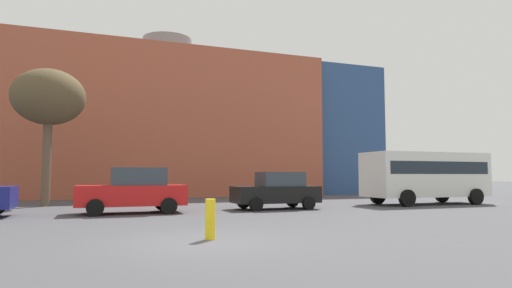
% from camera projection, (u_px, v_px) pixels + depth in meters
% --- Properties ---
extents(ground_plane, '(200.00, 200.00, 0.00)m').
position_uv_depth(ground_plane, '(204.00, 242.00, 9.72)').
color(ground_plane, '#47474C').
extents(building_backdrop, '(35.30, 11.55, 12.83)m').
position_uv_depth(building_backdrop, '(166.00, 128.00, 34.99)').
color(building_backdrop, '#B2563D').
rests_on(building_backdrop, ground_plane).
extents(parked_car_2, '(4.23, 2.07, 1.83)m').
position_uv_depth(parked_car_2, '(133.00, 191.00, 17.28)').
color(parked_car_2, red).
rests_on(parked_car_2, ground_plane).
extents(parked_car_3, '(3.88, 1.91, 1.68)m').
position_uv_depth(parked_car_3, '(277.00, 191.00, 19.44)').
color(parked_car_3, black).
rests_on(parked_car_3, ground_plane).
extents(white_bus, '(6.80, 2.62, 2.72)m').
position_uv_depth(white_bus, '(425.00, 174.00, 22.77)').
color(white_bus, white).
rests_on(white_bus, ground_plane).
extents(bare_tree_0, '(3.52, 3.52, 6.88)m').
position_uv_depth(bare_tree_0, '(49.00, 98.00, 21.54)').
color(bare_tree_0, brown).
rests_on(bare_tree_0, ground_plane).
extents(bollard_yellow_0, '(0.24, 0.24, 0.96)m').
position_uv_depth(bollard_yellow_0, '(210.00, 219.00, 10.15)').
color(bollard_yellow_0, yellow).
rests_on(bollard_yellow_0, ground_plane).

